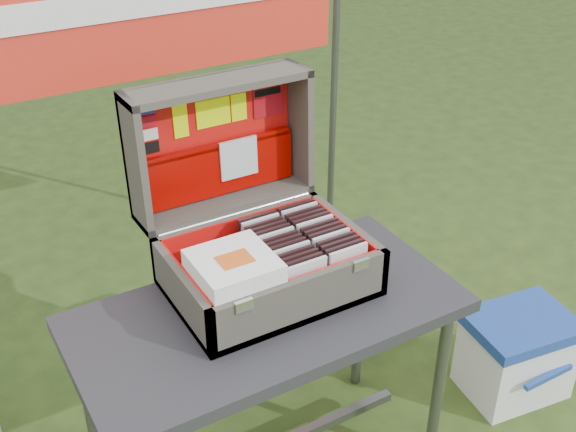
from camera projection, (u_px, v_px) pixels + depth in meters
table at (269, 398)px, 2.20m from camera, size 1.10×0.55×0.69m
table_top at (267, 314)px, 2.04m from camera, size 1.10×0.55×0.04m
table_leg_fr at (438, 388)px, 2.27m from camera, size 0.04×0.04×0.65m
table_leg_bl at (91, 417)px, 2.16m from camera, size 0.04×0.04×0.65m
table_leg_br at (359, 314)px, 2.58m from camera, size 0.04×0.04×0.65m
suitcase at (257, 198)px, 2.02m from camera, size 0.56×0.56×0.55m
suitcase_base_bottom at (269, 285)px, 2.10m from camera, size 0.56×0.40×0.02m
suitcase_base_wall_front at (302, 302)px, 1.93m from camera, size 0.56×0.02×0.15m
suitcase_base_wall_back at (239, 236)px, 2.21m from camera, size 0.56×0.02×0.15m
suitcase_base_wall_left at (182, 295)px, 1.96m from camera, size 0.02×0.40×0.15m
suitcase_base_wall_right at (346, 241)px, 2.19m from camera, size 0.02×0.40×0.15m
suitcase_liner_floor at (269, 281)px, 2.10m from camera, size 0.51×0.36×0.01m
suitcase_latch_left at (244, 305)px, 1.81m from camera, size 0.05×0.01×0.03m
suitcase_latch_right at (361, 265)px, 1.97m from camera, size 0.05×0.01×0.03m
suitcase_hinge at (236, 214)px, 2.18m from camera, size 0.50×0.02×0.02m
suitcase_lid_back at (212, 138)px, 2.19m from camera, size 0.56×0.04×0.40m
suitcase_lid_rim_far at (217, 84)px, 2.05m from camera, size 0.56×0.15×0.03m
suitcase_lid_rim_near at (225, 201)px, 2.23m from camera, size 0.56×0.15×0.03m
suitcase_lid_rim_left at (135, 165)px, 2.03m from camera, size 0.02×0.16×0.40m
suitcase_lid_rim_right at (299, 127)px, 2.26m from camera, size 0.02×0.16×0.40m
suitcase_lid_liner at (214, 139)px, 2.18m from camera, size 0.51×0.02×0.35m
suitcase_liner_wall_front at (300, 296)px, 1.94m from camera, size 0.51×0.01×0.13m
suitcase_liner_wall_back at (241, 236)px, 2.20m from camera, size 0.51×0.01×0.13m
suitcase_liner_wall_left at (186, 291)px, 1.96m from camera, size 0.01×0.36×0.13m
suitcase_liner_wall_right at (342, 240)px, 2.18m from camera, size 0.01×0.36×0.13m
suitcase_lid_pocket at (219, 169)px, 2.21m from camera, size 0.49×0.04×0.16m
suitcase_pocket_edge at (218, 146)px, 2.17m from camera, size 0.48×0.02×0.02m
suitcase_pocket_cd at (239, 158)px, 2.21m from camera, size 0.12×0.01×0.13m
lid_sticker_cc_a at (145, 108)px, 2.02m from camera, size 0.05×0.00×0.03m
lid_sticker_cc_b at (147, 122)px, 2.04m from camera, size 0.05×0.00×0.03m
lid_sticker_cc_c at (149, 135)px, 2.06m from camera, size 0.05×0.00×0.03m
lid_sticker_cc_d at (150, 148)px, 2.08m from camera, size 0.05×0.00×0.03m
lid_card_neon_tall at (180, 120)px, 2.09m from camera, size 0.04×0.01×0.11m
lid_card_neon_main at (213, 113)px, 2.13m from camera, size 0.11×0.01×0.08m
lid_card_neon_small at (239, 107)px, 2.17m from camera, size 0.05×0.01×0.08m
lid_sticker_band at (268, 101)px, 2.21m from camera, size 0.10×0.01×0.10m
lid_sticker_band_bar at (268, 92)px, 2.20m from camera, size 0.09×0.00×0.02m
cd_left_0 at (307, 284)px, 1.96m from camera, size 0.12×0.01×0.14m
cd_left_1 at (302, 280)px, 1.98m from camera, size 0.12×0.01×0.14m
cd_left_2 at (298, 276)px, 1.99m from camera, size 0.12×0.01×0.14m
cd_left_3 at (294, 272)px, 2.01m from camera, size 0.12×0.01×0.14m
cd_left_4 at (290, 268)px, 2.03m from camera, size 0.12×0.01×0.14m
cd_left_5 at (286, 264)px, 2.04m from camera, size 0.12×0.01×0.14m
cd_left_6 at (283, 260)px, 2.06m from camera, size 0.12×0.01×0.14m
cd_left_7 at (279, 256)px, 2.08m from camera, size 0.12×0.01×0.14m
cd_left_8 at (275, 253)px, 2.09m from camera, size 0.12×0.01×0.14m
cd_left_9 at (271, 249)px, 2.11m from camera, size 0.12×0.01×0.14m
cd_left_10 at (268, 246)px, 2.12m from camera, size 0.12×0.01×0.14m
cd_left_11 at (264, 242)px, 2.14m from camera, size 0.12×0.01×0.14m
cd_left_12 at (261, 239)px, 2.16m from camera, size 0.12×0.01×0.14m
cd_left_13 at (257, 235)px, 2.17m from camera, size 0.12×0.01×0.14m
cd_right_0 at (348, 269)px, 2.02m from camera, size 0.12×0.01×0.14m
cd_right_1 at (343, 266)px, 2.04m from camera, size 0.12×0.01×0.14m
cd_right_2 at (339, 262)px, 2.05m from camera, size 0.12×0.01×0.14m
cd_right_3 at (335, 258)px, 2.07m from camera, size 0.12×0.01×0.14m
cd_right_4 at (330, 254)px, 2.08m from camera, size 0.12×0.01×0.14m
cd_right_5 at (326, 251)px, 2.10m from camera, size 0.12×0.01×0.14m
cd_right_6 at (322, 247)px, 2.12m from camera, size 0.12×0.01×0.14m
cd_right_7 at (318, 244)px, 2.13m from camera, size 0.12×0.01×0.14m
cd_right_8 at (314, 240)px, 2.15m from camera, size 0.12×0.01×0.14m
cd_right_9 at (311, 237)px, 2.17m from camera, size 0.12×0.01×0.14m
cd_right_10 at (307, 233)px, 2.18m from camera, size 0.12×0.01×0.14m
cd_right_11 at (303, 230)px, 2.20m from camera, size 0.12×0.01×0.14m
cd_right_12 at (299, 227)px, 2.22m from camera, size 0.12×0.01×0.14m
cd_right_13 at (296, 224)px, 2.23m from camera, size 0.12×0.01×0.14m
songbook_0 at (234, 273)px, 1.91m from camera, size 0.21×0.21×0.00m
songbook_1 at (234, 271)px, 1.91m from camera, size 0.21×0.21×0.00m
songbook_2 at (234, 269)px, 1.91m from camera, size 0.21×0.21×0.00m
songbook_3 at (234, 268)px, 1.91m from camera, size 0.21×0.21×0.00m
songbook_4 at (234, 266)px, 1.90m from camera, size 0.21×0.21×0.00m
songbook_5 at (234, 265)px, 1.90m from camera, size 0.21×0.21×0.00m
songbook_6 at (234, 263)px, 1.90m from camera, size 0.21×0.21×0.00m
songbook_7 at (233, 262)px, 1.90m from camera, size 0.21×0.21×0.00m
songbook_8 at (233, 260)px, 1.89m from camera, size 0.21×0.21×0.00m
songbook_9 at (233, 259)px, 1.89m from camera, size 0.21×0.21×0.00m
songbook_graphic at (235, 259)px, 1.88m from camera, size 0.09×0.07×0.00m
cooler at (516, 354)px, 2.64m from camera, size 0.40×0.33×0.33m
cooler_body at (515, 359)px, 2.65m from camera, size 0.38×0.31×0.28m
cooler_lid at (522, 324)px, 2.56m from camera, size 0.40×0.33×0.04m
cooler_handle at (548, 377)px, 2.52m from camera, size 0.22×0.02×0.02m
cardboard_box at (370, 301)px, 2.86m from camera, size 0.37×0.18×0.38m
banner_post_right at (334, 82)px, 3.12m from camera, size 0.03×0.03×1.70m
banner at (137, 3)px, 2.52m from camera, size 1.60×0.02×0.55m
banner_text at (138, 4)px, 2.51m from camera, size 1.20×0.00×0.10m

